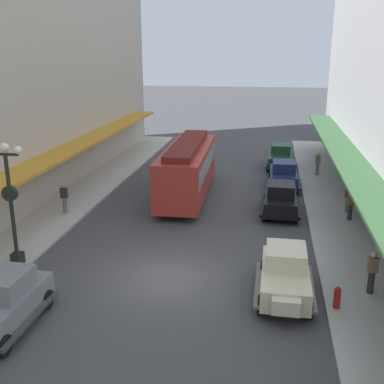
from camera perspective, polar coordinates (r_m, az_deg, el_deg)
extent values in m
plane|color=#424244|center=(19.03, -3.04, -10.47)|extent=(200.00, 200.00, 0.00)
cube|color=#B7B5AD|center=(18.99, 20.13, -11.38)|extent=(3.00, 60.00, 0.15)
cube|color=black|center=(26.22, 10.74, -1.12)|extent=(1.76, 3.93, 0.80)
cube|color=black|center=(25.76, 10.83, 0.29)|extent=(1.47, 1.72, 0.70)
cube|color=#8C9EA8|center=(25.76, 10.83, 0.29)|extent=(1.40, 1.69, 0.42)
cube|color=black|center=(28.24, 10.76, 0.30)|extent=(0.94, 0.38, 0.52)
cube|color=black|center=(26.33, 8.63, -1.67)|extent=(0.30, 3.51, 0.12)
cube|color=black|center=(26.35, 12.76, -1.89)|extent=(0.30, 3.51, 0.12)
cylinder|color=black|center=(27.65, 9.03, -0.95)|extent=(0.23, 0.68, 0.68)
cylinder|color=black|center=(27.67, 12.37, -1.13)|extent=(0.23, 0.68, 0.68)
cylinder|color=black|center=(25.06, 8.83, -2.85)|extent=(0.23, 0.68, 0.68)
cylinder|color=black|center=(25.08, 12.52, -3.04)|extent=(0.23, 0.68, 0.68)
cube|color=#19234C|center=(31.29, 11.07, 1.83)|extent=(1.74, 3.92, 0.80)
cube|color=#19234C|center=(30.86, 11.17, 3.05)|extent=(1.46, 1.72, 0.70)
cube|color=#8C9EA8|center=(30.86, 11.17, 3.05)|extent=(1.39, 1.68, 0.42)
cube|color=#19234C|center=(33.33, 10.97, 2.86)|extent=(0.94, 0.37, 0.52)
cube|color=black|center=(31.34, 9.31, 1.35)|extent=(0.28, 3.51, 0.12)
cube|color=black|center=(31.42, 12.77, 1.19)|extent=(0.28, 3.51, 0.12)
cylinder|color=black|center=(32.68, 9.55, 1.84)|extent=(0.23, 0.68, 0.68)
cylinder|color=black|center=(32.75, 12.37, 1.71)|extent=(0.23, 0.68, 0.68)
cylinder|color=black|center=(30.05, 9.57, 0.49)|extent=(0.23, 0.68, 0.68)
cylinder|color=black|center=(30.13, 12.64, 0.35)|extent=(0.23, 0.68, 0.68)
cube|color=#193D23|center=(36.37, 10.76, 3.98)|extent=(1.86, 3.97, 0.80)
cube|color=#193D23|center=(36.46, 10.83, 5.21)|extent=(1.51, 1.76, 0.70)
cube|color=#8C9EA8|center=(36.46, 10.83, 5.21)|extent=(1.43, 1.72, 0.42)
cube|color=#193D23|center=(34.29, 10.67, 3.27)|extent=(0.95, 0.40, 0.52)
cube|color=black|center=(36.45, 12.22, 3.40)|extent=(0.38, 3.52, 0.12)
cube|color=black|center=(36.47, 9.24, 3.57)|extent=(0.38, 3.52, 0.12)
cylinder|color=black|center=(35.14, 11.98, 2.77)|extent=(0.25, 0.69, 0.68)
cylinder|color=black|center=(35.16, 9.35, 2.93)|extent=(0.25, 0.69, 0.68)
cylinder|color=black|center=(37.79, 12.00, 3.77)|extent=(0.25, 0.69, 0.68)
cylinder|color=black|center=(37.81, 9.55, 3.91)|extent=(0.25, 0.69, 0.68)
cube|color=beige|center=(17.75, 11.27, -10.26)|extent=(1.73, 3.91, 0.80)
cube|color=beige|center=(17.65, 11.40, -7.72)|extent=(1.45, 1.71, 0.70)
cube|color=#8C9EA8|center=(17.65, 11.40, -7.72)|extent=(1.38, 1.68, 0.42)
cube|color=beige|center=(15.86, 11.40, -13.60)|extent=(0.94, 0.37, 0.52)
cube|color=#6D6856|center=(17.96, 14.29, -11.29)|extent=(0.27, 3.51, 0.12)
cube|color=#6D6856|center=(17.88, 8.11, -11.02)|extent=(0.27, 3.51, 0.12)
cylinder|color=black|center=(16.80, 14.09, -13.70)|extent=(0.22, 0.68, 0.68)
cylinder|color=black|center=(16.73, 8.42, -13.47)|extent=(0.22, 0.68, 0.68)
cylinder|color=black|center=(19.19, 13.58, -9.57)|extent=(0.22, 0.68, 0.68)
cylinder|color=black|center=(19.13, 8.69, -9.35)|extent=(0.22, 0.68, 0.68)
cube|color=slate|center=(16.81, -22.11, -12.93)|extent=(1.75, 3.92, 0.80)
cube|color=slate|center=(16.65, -21.94, -10.28)|extent=(1.46, 1.72, 0.70)
cube|color=#8C9EA8|center=(16.65, -21.94, -10.28)|extent=(1.39, 1.68, 0.42)
cube|color=#393A3D|center=(16.51, -19.09, -14.43)|extent=(0.28, 3.51, 0.12)
cylinder|color=black|center=(15.65, -22.03, -17.01)|extent=(0.23, 0.68, 0.68)
cylinder|color=black|center=(17.63, -17.32, -12.41)|extent=(0.23, 0.68, 0.68)
cylinder|color=black|center=(18.39, -21.89, -11.62)|extent=(0.23, 0.68, 0.68)
cube|color=#A52D23|center=(28.51, -0.55, 2.77)|extent=(2.78, 9.67, 2.70)
cube|color=#5B1913|center=(28.18, -0.56, 5.79)|extent=(1.75, 8.68, 0.36)
cube|color=#8C9EA8|center=(28.40, -0.56, 3.69)|extent=(2.78, 8.90, 0.95)
cube|color=black|center=(26.23, -1.46, -2.05)|extent=(2.03, 1.26, 0.40)
cube|color=black|center=(31.67, 0.21, 1.33)|extent=(2.03, 1.26, 0.40)
cube|color=black|center=(21.04, -20.52, -7.59)|extent=(0.44, 0.44, 0.50)
cylinder|color=black|center=(20.22, -21.20, -1.51)|extent=(0.16, 0.16, 4.20)
cube|color=black|center=(19.70, -21.85, 4.30)|extent=(1.10, 0.10, 0.10)
sphere|color=white|center=(19.38, -20.51, 4.80)|extent=(0.32, 0.32, 0.32)
sphere|color=white|center=(19.64, -21.94, 5.09)|extent=(0.36, 0.36, 0.36)
cylinder|color=black|center=(20.08, -21.36, -0.15)|extent=(0.64, 0.18, 0.64)
cylinder|color=silver|center=(20.16, -21.21, -0.07)|extent=(0.56, 0.02, 0.56)
cylinder|color=#B21E19|center=(17.34, 17.29, -12.34)|extent=(0.24, 0.24, 0.70)
sphere|color=#B21E19|center=(17.17, 17.40, -11.26)|extent=(0.20, 0.20, 0.20)
cylinder|color=slate|center=(26.55, -15.26, -1.58)|extent=(0.24, 0.24, 0.85)
cube|color=#26262D|center=(26.34, -15.38, -0.13)|extent=(0.36, 0.22, 0.56)
sphere|color=#9E7051|center=(26.23, -15.44, 0.71)|extent=(0.22, 0.22, 0.22)
cylinder|color=slate|center=(27.13, 18.44, -1.47)|extent=(0.24, 0.24, 0.85)
cube|color=maroon|center=(26.92, 18.58, -0.05)|extent=(0.36, 0.22, 0.56)
sphere|color=brown|center=(26.81, 18.66, 0.77)|extent=(0.22, 0.22, 0.22)
cylinder|color=black|center=(26.78, 18.68, 1.02)|extent=(0.28, 0.28, 0.04)
cylinder|color=slate|center=(34.52, 15.05, 2.70)|extent=(0.24, 0.24, 0.85)
cube|color=#8C6647|center=(34.36, 15.14, 3.84)|extent=(0.36, 0.22, 0.56)
sphere|color=tan|center=(34.28, 15.19, 4.49)|extent=(0.22, 0.22, 0.22)
cylinder|color=#2D2D33|center=(18.68, 21.00, -10.25)|extent=(0.24, 0.24, 0.85)
cube|color=#8C6647|center=(18.38, 21.23, -8.29)|extent=(0.36, 0.22, 0.56)
sphere|color=beige|center=(18.22, 21.37, -7.15)|extent=(0.22, 0.22, 0.22)
cylinder|color=#2D2D33|center=(25.94, 18.73, -2.34)|extent=(0.24, 0.24, 0.85)
cube|color=#8C6647|center=(25.73, 18.87, -0.85)|extent=(0.36, 0.22, 0.56)
sphere|color=tan|center=(25.61, 18.96, 0.00)|extent=(0.22, 0.22, 0.22)
cylinder|color=black|center=(25.58, 18.98, 0.26)|extent=(0.28, 0.28, 0.04)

